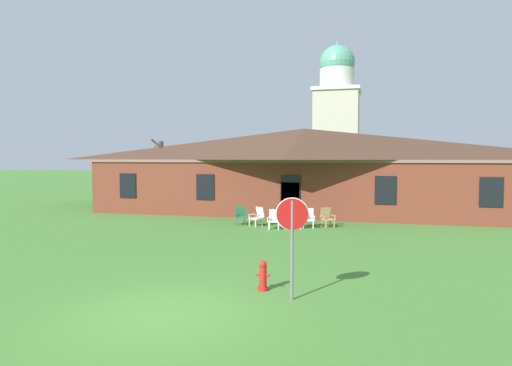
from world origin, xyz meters
The scene contains 12 objects.
ground_plane centered at (0.00, 0.00, 0.00)m, with size 200.00×200.00×0.00m, color #477F33.
brick_building centered at (0.00, 20.70, 2.75)m, with size 26.35×10.40×5.40m.
dome_tower centered at (0.37, 42.00, 7.59)m, with size 5.18×5.18×16.81m.
stop_sign centered at (2.56, 1.81, 1.78)m, with size 0.80×0.18×2.50m.
lawn_chair_by_porch centered at (-2.21, 13.30, 0.50)m, with size 0.76×0.81×0.96m.
lawn_chair_near_door centered at (-1.23, 13.09, 0.50)m, with size 0.84×0.87×0.96m.
lawn_chair_left_end centered at (-0.20, 12.33, 0.50)m, with size 0.70×0.73×0.96m.
lawn_chair_middle centered at (0.90, 12.91, 0.50)m, with size 0.71×0.75×0.96m.
lawn_chair_right_end centered at (1.34, 13.22, 0.50)m, with size 0.70×0.74×0.96m.
lawn_chair_far_side centered at (2.22, 13.67, 0.50)m, with size 0.84×0.86×0.96m.
bare_tree_beside_building centered at (-10.47, 20.79, 2.54)m, with size 1.70×1.45×4.82m.
fire_hydrant centered at (1.69, 2.38, 0.38)m, with size 0.36×0.28×0.79m.
Camera 1 is at (4.45, -8.80, 3.46)m, focal length 31.41 mm.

